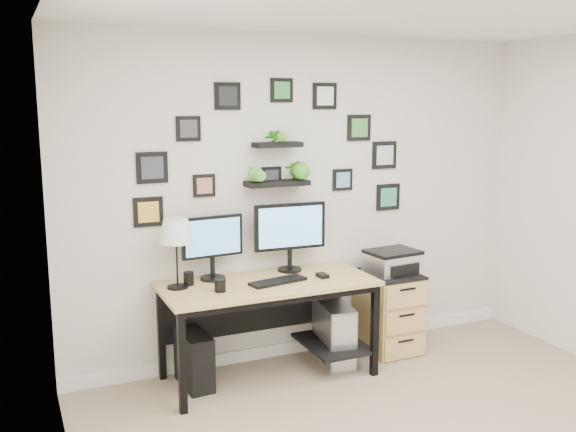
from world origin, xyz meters
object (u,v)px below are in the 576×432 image
monitor_left (212,243)px  mug (220,285)px  pc_tower_grey (334,333)px  monitor_right (290,231)px  table_lamp (176,233)px  file_cabinet (389,311)px  pc_tower_black (194,359)px  desk (271,296)px  printer (393,261)px

monitor_left → mug: (-0.05, -0.31, -0.24)m
mug → pc_tower_grey: size_ratio=0.18×
monitor_right → table_lamp: (-0.93, -0.09, 0.08)m
table_lamp → file_cabinet: (1.79, -0.04, -0.82)m
monitor_right → pc_tower_grey: (0.31, -0.17, -0.83)m
pc_tower_black → desk: bearing=-8.3°
mug → pc_tower_black: (-0.16, 0.17, -0.59)m
pc_tower_grey → file_cabinet: (0.54, 0.05, 0.09)m
pc_tower_grey → monitor_right: bearing=150.8°
printer → table_lamp: bearing=179.0°
pc_tower_black → printer: 1.81m
monitor_right → table_lamp: monitor_right is taller
mug → pc_tower_black: mug is taller
pc_tower_black → file_cabinet: (1.69, 0.01, 0.13)m
mug → pc_tower_black: size_ratio=0.22×
monitor_right → pc_tower_grey: monitor_right is taller
pc_tower_grey → printer: size_ratio=1.18×
desk → printer: printer is taller
monitor_right → pc_tower_black: (-0.84, -0.14, -0.87)m
table_lamp → printer: bearing=-1.0°
monitor_left → table_lamp: 0.34m
monitor_left → pc_tower_grey: size_ratio=0.95×
table_lamp → file_cabinet: 1.97m
monitor_left → mug: bearing=-98.6°
table_lamp → pc_tower_black: 0.96m
monitor_right → table_lamp: bearing=-174.4°
monitor_left → printer: (1.52, -0.13, -0.27)m
table_lamp → printer: 1.86m
monitor_right → mug: bearing=-156.0°
pc_tower_black → mug: bearing=-50.5°
file_cabinet → table_lamp: bearing=178.9°
monitor_right → pc_tower_black: bearing=-170.8°
table_lamp → pc_tower_grey: table_lamp is taller
mug → file_cabinet: size_ratio=0.14×
pc_tower_grey → printer: bearing=5.1°
desk → mug: mug is taller
monitor_right → printer: bearing=-7.9°
table_lamp → pc_tower_black: (0.09, -0.05, -0.95)m
table_lamp → pc_tower_grey: 1.54m
pc_tower_black → monitor_left: bearing=31.7°
pc_tower_grey → file_cabinet: bearing=5.0°
monitor_left → table_lamp: (-0.30, -0.10, 0.12)m
desk → monitor_right: bearing=37.4°
pc_tower_grey → file_cabinet: size_ratio=0.77×
desk → monitor_right: 0.54m
monitor_left → monitor_right: bearing=-0.9°
desk → monitor_left: monitor_left is taller
monitor_right → printer: monitor_right is taller
mug → pc_tower_grey: bearing=7.5°
printer → desk: bearing=-176.8°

